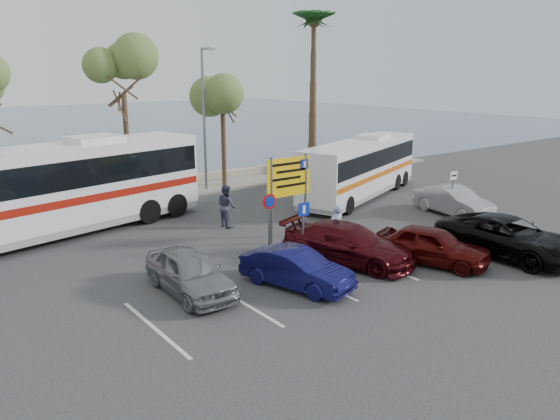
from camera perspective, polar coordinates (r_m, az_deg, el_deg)
ground at (r=20.11m, az=4.30°, el=-5.81°), size 120.00×120.00×0.00m
kerb_strip at (r=31.52m, az=-12.78°, el=1.46°), size 44.00×2.40×0.15m
seawall at (r=33.27m, az=-14.25°, el=2.44°), size 48.00×0.80×0.60m
tree_mid at (r=30.19m, az=-16.14°, el=13.31°), size 3.20×3.20×8.00m
tree_right at (r=32.88m, az=-6.07°, el=12.97°), size 3.20×3.20×7.40m
palm_tree at (r=37.11m, az=3.56°, el=18.89°), size 4.80×4.80×11.20m
street_lamp_right at (r=31.78m, az=-7.89°, el=10.04°), size 0.45×1.15×8.01m
direction_sign at (r=22.44m, az=0.93°, el=2.81°), size 2.20×0.12×3.60m
sign_no_stop at (r=21.06m, az=-1.14°, el=-0.35°), size 0.60×0.08×2.35m
sign_parking at (r=20.11m, az=2.46°, el=-1.38°), size 0.50×0.07×2.25m
sign_taxi at (r=27.82m, az=17.59°, el=2.28°), size 0.50×0.07×2.20m
lane_markings at (r=18.71m, az=3.70°, el=-7.37°), size 12.02×4.20×0.01m
coach_bus_left at (r=24.99m, az=-22.37°, el=1.72°), size 13.57×5.54×4.14m
coach_bus_right at (r=30.74m, az=8.40°, el=4.18°), size 10.95×6.05×3.38m
car_silver_a at (r=17.69m, az=-9.39°, el=-6.43°), size 1.77×4.16×1.40m
car_blue at (r=17.94m, az=1.72°, el=-6.16°), size 2.39×4.08×1.27m
car_maroon at (r=20.28m, az=7.12°, el=-3.53°), size 3.58×5.41×1.46m
car_red at (r=20.82m, az=15.61°, el=-3.58°), size 2.88×4.42×1.40m
suv_black at (r=22.60m, az=22.72°, el=-2.63°), size 2.63×5.47×1.50m
car_silver_b at (r=28.14m, az=17.70°, el=0.90°), size 2.10×4.43×1.40m
pedestrian_near at (r=21.37m, az=5.87°, el=-1.93°), size 0.72×0.50×1.91m
pedestrian_far at (r=24.85m, az=-5.62°, el=0.43°), size 0.77×0.97×1.94m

